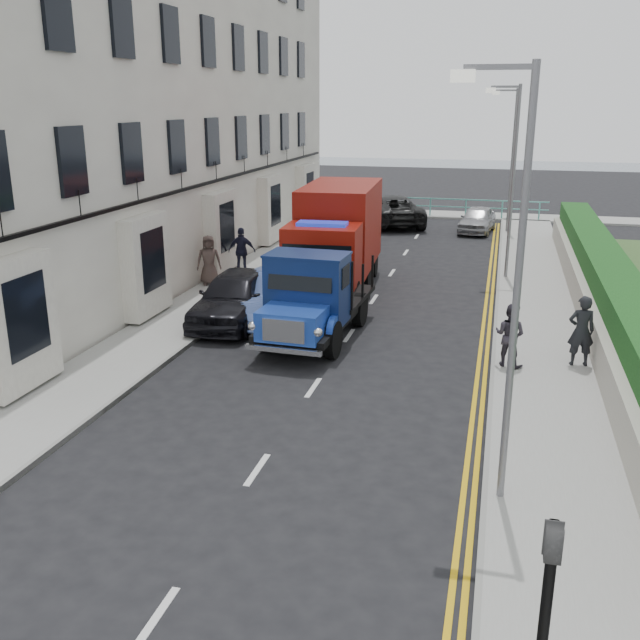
{
  "coord_description": "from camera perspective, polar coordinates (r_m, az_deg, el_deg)",
  "views": [
    {
      "loc": [
        3.98,
        -12.96,
        6.45
      ],
      "look_at": [
        -0.06,
        2.87,
        1.4
      ],
      "focal_mm": 40.0,
      "sensor_mm": 36.0,
      "label": 1
    }
  ],
  "objects": [
    {
      "name": "promenade",
      "position": [
        42.63,
        8.89,
        8.36
      ],
      "size": [
        30.0,
        2.5,
        0.12
      ],
      "primitive_type": "cube",
      "color": "gray",
      "rests_on": "ground"
    },
    {
      "name": "parked_car_mid",
      "position": [
        21.78,
        -3.79,
        1.89
      ],
      "size": [
        1.78,
        4.46,
        1.44
      ],
      "primitive_type": "imported",
      "rotation": [
        0.0,
        0.0,
        -0.06
      ],
      "color": "#5A75C1",
      "rests_on": "ground"
    },
    {
      "name": "garden_east",
      "position": [
        22.88,
        21.98,
        1.87
      ],
      "size": [
        1.45,
        28.0,
        1.75
      ],
      "color": "#B2AD9E",
      "rests_on": "ground"
    },
    {
      "name": "parked_car_rear",
      "position": [
        31.99,
        2.22,
        6.75
      ],
      "size": [
        1.92,
        4.61,
        1.33
      ],
      "primitive_type": "imported",
      "rotation": [
        0.0,
        0.0,
        -0.01
      ],
      "color": "silver",
      "rests_on": "ground"
    },
    {
      "name": "seafront_car_right",
      "position": [
        37.4,
        12.48,
        7.86
      ],
      "size": [
        1.98,
        3.99,
        1.31
      ],
      "primitive_type": "imported",
      "rotation": [
        0.0,
        0.0,
        -0.12
      ],
      "color": "#99999D",
      "rests_on": "ground"
    },
    {
      "name": "bedford_lorry",
      "position": [
        19.36,
        -0.86,
        1.34
      ],
      "size": [
        2.37,
        5.47,
        2.54
      ],
      "rotation": [
        0.0,
        0.0,
        -0.05
      ],
      "color": "black",
      "rests_on": "ground"
    },
    {
      "name": "lamp_far",
      "position": [
        37.04,
        14.97,
        12.82
      ],
      "size": [
        1.23,
        0.18,
        7.0
      ],
      "color": "slate",
      "rests_on": "ground"
    },
    {
      "name": "lamp_mid",
      "position": [
        27.07,
        14.98,
        11.42
      ],
      "size": [
        1.23,
        0.18,
        7.0
      ],
      "color": "slate",
      "rests_on": "ground"
    },
    {
      "name": "sea_plane",
      "position": [
        73.35,
        11.39,
        11.81
      ],
      "size": [
        120.0,
        120.0,
        0.0
      ],
      "primitive_type": "plane",
      "color": "#4D5D69",
      "rests_on": "ground"
    },
    {
      "name": "pavement_west",
      "position": [
        24.64,
        -8.09,
        1.98
      ],
      "size": [
        2.4,
        38.0,
        0.12
      ],
      "primitive_type": "cube",
      "color": "gray",
      "rests_on": "ground"
    },
    {
      "name": "pedestrian_west_near",
      "position": [
        27.2,
        -6.27,
        5.52
      ],
      "size": [
        1.09,
        0.58,
        1.76
      ],
      "primitive_type": "imported",
      "rotation": [
        0.0,
        0.0,
        3.29
      ],
      "color": "#1A1C2F",
      "rests_on": "pavement_west"
    },
    {
      "name": "parked_car_front",
      "position": [
        21.6,
        -6.76,
        1.88
      ],
      "size": [
        2.0,
        4.7,
        1.59
      ],
      "primitive_type": "imported",
      "rotation": [
        0.0,
        0.0,
        0.03
      ],
      "color": "black",
      "rests_on": "ground"
    },
    {
      "name": "seafront_railing",
      "position": [
        41.76,
        8.81,
        8.91
      ],
      "size": [
        13.0,
        0.08,
        1.11
      ],
      "color": "#59B2A5",
      "rests_on": "ground"
    },
    {
      "name": "lamp_near",
      "position": [
        11.23,
        15.01,
        3.97
      ],
      "size": [
        1.23,
        0.18,
        7.0
      ],
      "color": "slate",
      "rests_on": "ground"
    },
    {
      "name": "traffic_signal",
      "position": [
        7.02,
        17.47,
        -22.29
      ],
      "size": [
        0.16,
        0.2,
        3.1
      ],
      "color": "black",
      "rests_on": "ground"
    },
    {
      "name": "pedestrian_east_near",
      "position": [
        18.69,
        20.17,
        -0.82
      ],
      "size": [
        0.71,
        0.52,
        1.79
      ],
      "primitive_type": "imported",
      "rotation": [
        0.0,
        0.0,
        3.3
      ],
      "color": "black",
      "rests_on": "pavement_east"
    },
    {
      "name": "pavement_east",
      "position": [
        22.91,
        17.03,
        0.21
      ],
      "size": [
        2.6,
        38.0,
        0.12
      ],
      "primitive_type": "cube",
      "color": "gray",
      "rests_on": "ground"
    },
    {
      "name": "ground",
      "position": [
        15.01,
        -2.51,
        -8.29
      ],
      "size": [
        120.0,
        120.0,
        0.0
      ],
      "primitive_type": "plane",
      "color": "black",
      "rests_on": "ground"
    },
    {
      "name": "pedestrian_west_far",
      "position": [
        25.73,
        -8.88,
        4.76
      ],
      "size": [
        1.02,
        0.86,
        1.77
      ],
      "primitive_type": "imported",
      "rotation": [
        0.0,
        0.0,
        0.41
      ],
      "color": "#433530",
      "rests_on": "pavement_west"
    },
    {
      "name": "seafront_car_left",
      "position": [
        38.9,
        5.77,
        8.75
      ],
      "size": [
        4.53,
        6.37,
        1.61
      ],
      "primitive_type": "imported",
      "rotation": [
        0.0,
        0.0,
        3.5
      ],
      "color": "black",
      "rests_on": "ground"
    },
    {
      "name": "pedestrian_east_far",
      "position": [
        18.16,
        14.95,
        -1.17
      ],
      "size": [
        0.95,
        0.85,
        1.59
      ],
      "primitive_type": "imported",
      "rotation": [
        0.0,
        0.0,
        2.74
      ],
      "color": "#2F2B34",
      "rests_on": "pavement_east"
    },
    {
      "name": "red_lorry",
      "position": [
        24.89,
        1.37,
        6.72
      ],
      "size": [
        2.75,
        7.05,
        3.63
      ],
      "rotation": [
        0.0,
        0.0,
        0.06
      ],
      "color": "black",
      "rests_on": "ground"
    },
    {
      "name": "terrace_west",
      "position": [
        29.24,
        -13.76,
        18.12
      ],
      "size": [
        6.31,
        30.2,
        14.25
      ],
      "color": "silver",
      "rests_on": "ground"
    }
  ]
}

